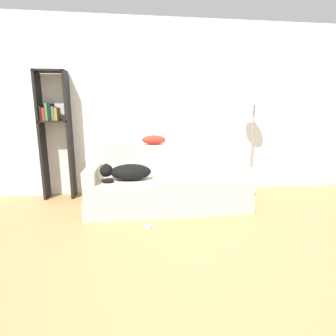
{
  "coord_description": "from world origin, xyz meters",
  "views": [
    {
      "loc": [
        -0.56,
        -1.87,
        1.29
      ],
      "look_at": [
        -0.14,
        1.55,
        0.57
      ],
      "focal_mm": 28.0,
      "sensor_mm": 36.0,
      "label": 1
    }
  ],
  "objects_px": {
    "dog": "(127,172)",
    "throw_pillow": "(154,140)",
    "bookshelf": "(55,128)",
    "laptop": "(172,178)",
    "couch": "(167,192)",
    "power_adapter": "(148,227)",
    "floor_lamp": "(254,105)"
  },
  "relations": [
    {
      "from": "dog",
      "to": "throw_pillow",
      "type": "height_order",
      "value": "throw_pillow"
    },
    {
      "from": "dog",
      "to": "throw_pillow",
      "type": "distance_m",
      "value": 0.74
    },
    {
      "from": "dog",
      "to": "bookshelf",
      "type": "distance_m",
      "value": 1.37
    },
    {
      "from": "dog",
      "to": "laptop",
      "type": "xyz_separation_m",
      "value": [
        0.6,
        0.02,
        -0.1
      ]
    },
    {
      "from": "throw_pillow",
      "to": "laptop",
      "type": "bearing_deg",
      "value": -67.28
    },
    {
      "from": "dog",
      "to": "bookshelf",
      "type": "height_order",
      "value": "bookshelf"
    },
    {
      "from": "couch",
      "to": "power_adapter",
      "type": "height_order",
      "value": "couch"
    },
    {
      "from": "laptop",
      "to": "throw_pillow",
      "type": "relative_size",
      "value": 1.08
    },
    {
      "from": "laptop",
      "to": "power_adapter",
      "type": "distance_m",
      "value": 0.83
    },
    {
      "from": "bookshelf",
      "to": "dog",
      "type": "bearing_deg",
      "value": -32.62
    },
    {
      "from": "dog",
      "to": "laptop",
      "type": "relative_size",
      "value": 1.76
    },
    {
      "from": "couch",
      "to": "bookshelf",
      "type": "distance_m",
      "value": 1.92
    },
    {
      "from": "throw_pillow",
      "to": "floor_lamp",
      "type": "distance_m",
      "value": 1.63
    },
    {
      "from": "bookshelf",
      "to": "power_adapter",
      "type": "relative_size",
      "value": 26.66
    },
    {
      "from": "power_adapter",
      "to": "laptop",
      "type": "bearing_deg",
      "value": 59.69
    },
    {
      "from": "dog",
      "to": "throw_pillow",
      "type": "relative_size",
      "value": 1.91
    },
    {
      "from": "throw_pillow",
      "to": "floor_lamp",
      "type": "xyz_separation_m",
      "value": [
        1.55,
        0.01,
        0.51
      ]
    },
    {
      "from": "dog",
      "to": "power_adapter",
      "type": "height_order",
      "value": "dog"
    },
    {
      "from": "couch",
      "to": "bookshelf",
      "type": "relative_size",
      "value": 1.15
    },
    {
      "from": "laptop",
      "to": "dog",
      "type": "bearing_deg",
      "value": -163.8
    },
    {
      "from": "dog",
      "to": "floor_lamp",
      "type": "xyz_separation_m",
      "value": [
        1.94,
        0.51,
        0.88
      ]
    },
    {
      "from": "couch",
      "to": "dog",
      "type": "bearing_deg",
      "value": -169.92
    },
    {
      "from": "dog",
      "to": "laptop",
      "type": "bearing_deg",
      "value": 1.59
    },
    {
      "from": "throw_pillow",
      "to": "couch",
      "type": "bearing_deg",
      "value": -69.6
    },
    {
      "from": "floor_lamp",
      "to": "power_adapter",
      "type": "bearing_deg",
      "value": -146.82
    },
    {
      "from": "couch",
      "to": "laptop",
      "type": "relative_size",
      "value": 5.69
    },
    {
      "from": "power_adapter",
      "to": "couch",
      "type": "bearing_deg",
      "value": 66.14
    },
    {
      "from": "laptop",
      "to": "throw_pillow",
      "type": "distance_m",
      "value": 0.71
    },
    {
      "from": "laptop",
      "to": "power_adapter",
      "type": "height_order",
      "value": "laptop"
    },
    {
      "from": "floor_lamp",
      "to": "couch",
      "type": "bearing_deg",
      "value": -163.51
    },
    {
      "from": "power_adapter",
      "to": "throw_pillow",
      "type": "bearing_deg",
      "value": 81.84
    },
    {
      "from": "power_adapter",
      "to": "dog",
      "type": "bearing_deg",
      "value": 111.32
    }
  ]
}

